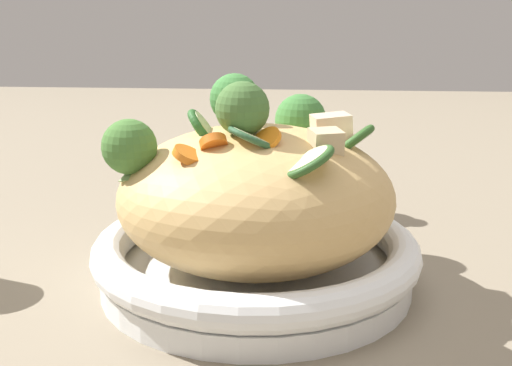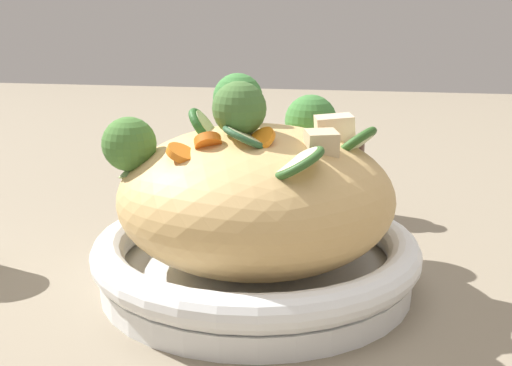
% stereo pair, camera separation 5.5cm
% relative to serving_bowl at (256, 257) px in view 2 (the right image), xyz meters
% --- Properties ---
extents(ground_plane, '(3.00, 3.00, 0.00)m').
position_rel_serving_bowl_xyz_m(ground_plane, '(0.00, 0.00, -0.03)').
color(ground_plane, gray).
extents(serving_bowl, '(0.29, 0.29, 0.05)m').
position_rel_serving_bowl_xyz_m(serving_bowl, '(0.00, 0.00, 0.00)').
color(serving_bowl, white).
rests_on(serving_bowl, ground_plane).
extents(noodle_heap, '(0.24, 0.24, 0.12)m').
position_rel_serving_bowl_xyz_m(noodle_heap, '(0.00, -0.00, 0.06)').
color(noodle_heap, tan).
rests_on(noodle_heap, serving_bowl).
extents(broccoli_florets, '(0.20, 0.20, 0.09)m').
position_rel_serving_bowl_xyz_m(broccoli_florets, '(-0.02, 0.03, 0.12)').
color(broccoli_florets, '#90B173').
rests_on(broccoli_florets, serving_bowl).
extents(carrot_coins, '(0.09, 0.05, 0.03)m').
position_rel_serving_bowl_xyz_m(carrot_coins, '(-0.02, -0.05, 0.11)').
color(carrot_coins, orange).
rests_on(carrot_coins, serving_bowl).
extents(zucchini_slices, '(0.17, 0.13, 0.05)m').
position_rel_serving_bowl_xyz_m(zucchini_slices, '(0.03, -0.02, 0.11)').
color(zucchini_slices, beige).
rests_on(zucchini_slices, serving_bowl).
extents(chicken_chunks, '(0.04, 0.09, 0.03)m').
position_rel_serving_bowl_xyz_m(chicken_chunks, '(0.06, 0.01, 0.11)').
color(chicken_chunks, '#D1B295').
rests_on(chicken_chunks, serving_bowl).
extents(soy_sauce_bottle, '(0.06, 0.06, 0.12)m').
position_rel_serving_bowl_xyz_m(soy_sauce_bottle, '(0.06, 0.22, 0.02)').
color(soy_sauce_bottle, '#381E14').
rests_on(soy_sauce_bottle, ground_plane).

